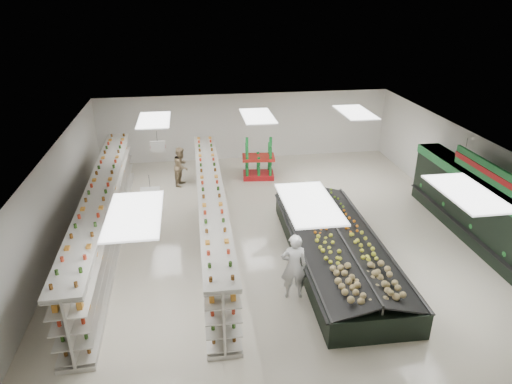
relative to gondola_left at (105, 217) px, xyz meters
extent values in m
plane|color=beige|center=(5.59, -0.48, -0.92)|extent=(16.00, 16.00, 0.00)
cube|color=white|center=(5.59, -0.48, 2.28)|extent=(14.00, 16.00, 0.02)
cube|color=white|center=(5.59, 7.52, 0.68)|extent=(14.00, 0.02, 3.20)
cube|color=white|center=(-1.41, -0.48, 0.68)|extent=(0.02, 16.00, 3.20)
cube|color=white|center=(12.59, -0.48, 0.68)|extent=(0.02, 16.00, 3.20)
cube|color=black|center=(12.14, -1.98, 0.18)|extent=(0.80, 8.00, 2.20)
cube|color=#1E7336|center=(12.12, -1.98, 1.13)|extent=(0.85, 8.00, 0.30)
cube|color=black|center=(11.89, -1.98, -0.37)|extent=(0.55, 7.80, 0.15)
cube|color=silver|center=(11.99, -1.98, 0.43)|extent=(0.45, 7.70, 0.03)
cube|color=silver|center=(11.99, -1.98, 0.73)|extent=(0.45, 7.70, 0.03)
cube|color=white|center=(1.79, -2.48, 1.83)|extent=(0.50, 0.06, 0.40)
cube|color=#AF1417|center=(1.79, -2.48, 1.83)|extent=(0.52, 0.02, 0.12)
cylinder|color=black|center=(1.79, -2.48, 2.13)|extent=(0.01, 0.01, 0.50)
cube|color=white|center=(1.79, 1.52, 1.83)|extent=(0.50, 0.06, 0.40)
cube|color=#AF1417|center=(1.79, 1.52, 1.83)|extent=(0.52, 0.02, 0.12)
cylinder|color=black|center=(1.79, 1.52, 2.13)|extent=(0.01, 0.01, 0.50)
cube|color=#1E7336|center=(11.84, -1.98, 1.73)|extent=(0.10, 3.20, 0.60)
cube|color=#AF1417|center=(11.78, -1.98, 1.73)|extent=(0.03, 3.20, 0.18)
cylinder|color=black|center=(11.84, -0.78, 2.13)|extent=(0.01, 0.01, 0.50)
cube|color=beige|center=(0.00, 0.00, -0.86)|extent=(1.11, 11.59, 0.12)
cube|color=beige|center=(0.00, 0.00, 0.04)|extent=(0.30, 11.58, 1.93)
cube|color=beige|center=(0.00, 0.00, 1.05)|extent=(1.11, 11.59, 0.08)
cube|color=silver|center=(-0.22, 0.00, -0.75)|extent=(0.66, 11.49, 0.03)
cube|color=silver|center=(-0.22, 0.00, -0.33)|extent=(0.66, 11.49, 0.03)
cube|color=silver|center=(-0.22, 0.00, 0.10)|extent=(0.66, 11.49, 0.03)
cube|color=silver|center=(-0.22, 0.00, 0.52)|extent=(0.66, 11.49, 0.03)
cube|color=silver|center=(-0.22, 0.00, 0.94)|extent=(0.66, 11.49, 0.03)
cube|color=silver|center=(0.22, 0.00, -0.75)|extent=(0.66, 11.49, 0.03)
cube|color=silver|center=(0.22, 0.00, -0.33)|extent=(0.66, 11.49, 0.03)
cube|color=silver|center=(0.22, 0.00, 0.10)|extent=(0.66, 11.49, 0.03)
cube|color=silver|center=(0.22, 0.00, 0.52)|extent=(0.66, 11.49, 0.03)
cube|color=silver|center=(0.22, 0.00, 0.94)|extent=(0.66, 11.49, 0.03)
cube|color=beige|center=(3.47, -0.34, -0.87)|extent=(0.92, 11.08, 0.11)
cube|color=beige|center=(3.47, -0.34, 0.00)|extent=(0.14, 11.07, 1.85)
cube|color=beige|center=(3.47, -0.34, 0.96)|extent=(0.92, 11.08, 0.07)
cube|color=silver|center=(3.25, -0.33, -0.76)|extent=(0.49, 10.98, 0.03)
cube|color=silver|center=(3.25, -0.33, -0.35)|extent=(0.49, 10.98, 0.03)
cube|color=silver|center=(3.25, -0.33, 0.05)|extent=(0.49, 10.98, 0.03)
cube|color=silver|center=(3.25, -0.33, 0.46)|extent=(0.49, 10.98, 0.03)
cube|color=silver|center=(3.25, -0.33, 0.86)|extent=(0.49, 10.98, 0.03)
cube|color=silver|center=(3.68, -0.34, -0.76)|extent=(0.49, 10.98, 0.03)
cube|color=silver|center=(3.68, -0.34, -0.35)|extent=(0.49, 10.98, 0.03)
cube|color=silver|center=(3.68, -0.34, 0.05)|extent=(0.49, 10.98, 0.03)
cube|color=silver|center=(3.68, -0.34, 0.46)|extent=(0.49, 10.98, 0.03)
cube|color=silver|center=(3.68, -0.34, 0.86)|extent=(0.49, 10.98, 0.03)
cube|color=black|center=(7.17, -2.26, -0.55)|extent=(2.66, 7.39, 0.73)
cube|color=#262626|center=(5.95, -2.24, -0.17)|extent=(0.21, 7.34, 0.06)
cube|color=#262626|center=(8.39, -2.29, -0.17)|extent=(0.21, 7.34, 0.06)
cube|color=black|center=(6.52, -2.25, -0.06)|extent=(1.50, 7.26, 0.38)
cube|color=black|center=(7.82, -2.28, -0.06)|extent=(1.50, 7.26, 0.38)
cube|color=#262626|center=(7.17, -2.26, 0.04)|extent=(0.20, 7.23, 0.26)
cube|color=#AF1417|center=(5.83, 4.82, -0.81)|extent=(1.43, 1.03, 0.22)
cube|color=red|center=(5.83, 4.82, 0.03)|extent=(1.49, 1.09, 0.11)
imported|color=white|center=(5.46, -3.78, 0.04)|extent=(0.73, 0.51, 1.93)
imported|color=tan|center=(2.47, 4.52, -0.08)|extent=(0.76, 0.94, 1.68)
camera|label=1|loc=(2.95, -13.82, 6.86)|focal=32.00mm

